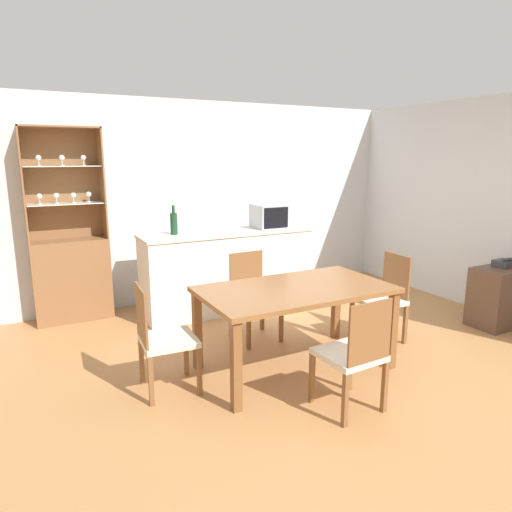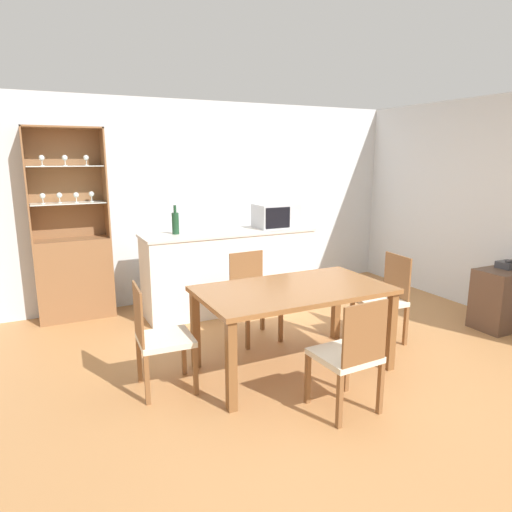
% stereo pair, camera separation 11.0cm
% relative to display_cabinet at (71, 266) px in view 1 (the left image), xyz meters
% --- Properties ---
extents(ground_plane, '(18.00, 18.00, 0.00)m').
position_rel_display_cabinet_xyz_m(ground_plane, '(1.92, -2.44, -0.64)').
color(ground_plane, '#B27A47').
extents(wall_back, '(6.80, 0.06, 2.55)m').
position_rel_display_cabinet_xyz_m(wall_back, '(1.92, 0.19, 0.64)').
color(wall_back, silver).
rests_on(wall_back, ground_plane).
extents(wall_right, '(0.06, 4.60, 2.55)m').
position_rel_display_cabinet_xyz_m(wall_right, '(4.50, -2.14, 0.64)').
color(wall_right, silver).
rests_on(wall_right, ground_plane).
extents(kitchen_counter, '(2.11, 0.59, 0.98)m').
position_rel_display_cabinet_xyz_m(kitchen_counter, '(1.73, -0.52, -0.15)').
color(kitchen_counter, white).
rests_on(kitchen_counter, ground_plane).
extents(display_cabinet, '(0.83, 0.34, 2.17)m').
position_rel_display_cabinet_xyz_m(display_cabinet, '(0.00, 0.00, 0.00)').
color(display_cabinet, brown).
rests_on(display_cabinet, ground_plane).
extents(dining_table, '(1.65, 0.93, 0.75)m').
position_rel_display_cabinet_xyz_m(dining_table, '(1.59, -2.27, 0.02)').
color(dining_table, brown).
rests_on(dining_table, ground_plane).
extents(dining_chair_side_right_far, '(0.45, 0.45, 0.89)m').
position_rel_display_cabinet_xyz_m(dining_chair_side_right_far, '(2.74, -2.13, -0.19)').
color(dining_chair_side_right_far, beige).
rests_on(dining_chair_side_right_far, ground_plane).
extents(dining_chair_head_far, '(0.44, 0.44, 0.89)m').
position_rel_display_cabinet_xyz_m(dining_chair_head_far, '(1.59, -1.48, -0.19)').
color(dining_chair_head_far, beige).
rests_on(dining_chair_head_far, ground_plane).
extents(dining_chair_head_near, '(0.44, 0.44, 0.89)m').
position_rel_display_cabinet_xyz_m(dining_chair_head_near, '(1.59, -3.06, -0.19)').
color(dining_chair_head_near, beige).
rests_on(dining_chair_head_near, ground_plane).
extents(dining_chair_side_left_far, '(0.44, 0.44, 0.89)m').
position_rel_display_cabinet_xyz_m(dining_chair_side_left_far, '(0.44, -2.12, -0.19)').
color(dining_chair_side_left_far, beige).
rests_on(dining_chair_side_left_far, ground_plane).
extents(microwave, '(0.52, 0.37, 0.29)m').
position_rel_display_cabinet_xyz_m(microwave, '(2.38, -0.51, 0.49)').
color(microwave, '#B7BABF').
rests_on(microwave, kitchen_counter).
extents(wine_bottle, '(0.08, 0.08, 0.34)m').
position_rel_display_cabinet_xyz_m(wine_bottle, '(1.10, -0.44, 0.48)').
color(wine_bottle, '#193D23').
rests_on(wine_bottle, kitchen_counter).
extents(side_cabinet, '(0.61, 0.40, 0.66)m').
position_rel_display_cabinet_xyz_m(side_cabinet, '(4.17, -2.44, -0.31)').
color(side_cabinet, brown).
rests_on(side_cabinet, ground_plane).
extents(telephone, '(0.21, 0.17, 0.11)m').
position_rel_display_cabinet_xyz_m(telephone, '(4.24, -2.40, 0.07)').
color(telephone, '#38383D').
rests_on(telephone, side_cabinet).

